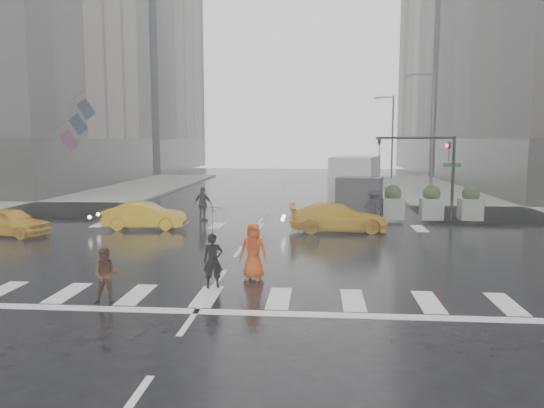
# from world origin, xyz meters

# --- Properties ---
(ground) EXTENTS (120.00, 120.00, 0.00)m
(ground) POSITION_xyz_m (0.00, 0.00, 0.00)
(ground) COLOR black
(ground) RESTS_ON ground
(sidewalk_nw) EXTENTS (35.00, 35.00, 0.15)m
(sidewalk_nw) POSITION_xyz_m (-19.50, 17.50, 0.07)
(sidewalk_nw) COLOR gray
(sidewalk_nw) RESTS_ON ground
(building_nw_far) EXTENTS (26.05, 26.05, 44.00)m
(building_nw_far) POSITION_xyz_m (-29.00, 56.00, 20.19)
(building_nw_far) COLOR #63605B
(building_nw_far) RESTS_ON ground
(building_ne_far) EXTENTS (26.05, 26.05, 36.00)m
(building_ne_far) POSITION_xyz_m (29.00, 56.00, 16.27)
(building_ne_far) COLOR gray
(building_ne_far) RESTS_ON ground
(road_markings) EXTENTS (18.00, 48.00, 0.01)m
(road_markings) POSITION_xyz_m (0.00, 0.00, 0.01)
(road_markings) COLOR silver
(road_markings) RESTS_ON ground
(traffic_signal_pole) EXTENTS (4.45, 0.42, 4.50)m
(traffic_signal_pole) POSITION_xyz_m (9.01, 8.01, 3.22)
(traffic_signal_pole) COLOR black
(traffic_signal_pole) RESTS_ON ground
(street_lamp_near) EXTENTS (2.15, 0.22, 9.00)m
(street_lamp_near) POSITION_xyz_m (10.87, 18.00, 4.95)
(street_lamp_near) COLOR #59595B
(street_lamp_near) RESTS_ON ground
(street_lamp_far) EXTENTS (2.15, 0.22, 9.00)m
(street_lamp_far) POSITION_xyz_m (10.87, 38.00, 4.95)
(street_lamp_far) COLOR #59595B
(street_lamp_far) RESTS_ON ground
(planter_west) EXTENTS (1.10, 1.10, 1.80)m
(planter_west) POSITION_xyz_m (7.00, 8.20, 0.98)
(planter_west) COLOR gray
(planter_west) RESTS_ON ground
(planter_mid) EXTENTS (1.10, 1.10, 1.80)m
(planter_mid) POSITION_xyz_m (9.00, 8.20, 0.98)
(planter_mid) COLOR gray
(planter_mid) RESTS_ON ground
(planter_east) EXTENTS (1.10, 1.10, 1.80)m
(planter_east) POSITION_xyz_m (11.00, 8.20, 0.98)
(planter_east) COLOR gray
(planter_east) RESTS_ON ground
(flag_cluster) EXTENTS (2.87, 3.06, 4.69)m
(flag_cluster) POSITION_xyz_m (-15.08, 18.50, 5.64)
(flag_cluster) COLOR #59595B
(flag_cluster) RESTS_ON ground
(pedestrian_black) EXTENTS (1.23, 1.24, 2.43)m
(pedestrian_black) POSITION_xyz_m (0.01, -5.12, 1.63)
(pedestrian_black) COLOR black
(pedestrian_black) RESTS_ON ground
(pedestrian_brown) EXTENTS (0.84, 0.73, 1.48)m
(pedestrian_brown) POSITION_xyz_m (-2.53, -6.76, 0.74)
(pedestrian_brown) COLOR #422517
(pedestrian_brown) RESTS_ON ground
(pedestrian_orange) EXTENTS (0.89, 0.61, 1.76)m
(pedestrian_orange) POSITION_xyz_m (1.06, -4.05, 0.89)
(pedestrian_orange) COLOR #BF410D
(pedestrian_orange) RESTS_ON ground
(pedestrian_far_a) EXTENTS (1.24, 1.00, 1.83)m
(pedestrian_far_a) POSITION_xyz_m (-3.00, 7.40, 0.92)
(pedestrian_far_a) COLOR black
(pedestrian_far_a) RESTS_ON ground
(pedestrian_far_b) EXTENTS (1.31, 1.29, 1.83)m
(pedestrian_far_b) POSITION_xyz_m (5.86, 6.84, 0.92)
(pedestrian_far_b) COLOR black
(pedestrian_far_b) RESTS_ON ground
(taxi_front) EXTENTS (4.00, 2.41, 1.27)m
(taxi_front) POSITION_xyz_m (-10.73, 2.43, 0.64)
(taxi_front) COLOR #D89A0B
(taxi_front) RESTS_ON ground
(taxi_mid) EXTENTS (4.02, 1.71, 1.29)m
(taxi_mid) POSITION_xyz_m (-5.30, 4.78, 0.64)
(taxi_mid) COLOR #D89A0B
(taxi_mid) RESTS_ON ground
(taxi_rear) EXTENTS (4.20, 2.16, 1.34)m
(taxi_rear) POSITION_xyz_m (4.00, 4.82, 0.67)
(taxi_rear) COLOR #D89A0B
(taxi_rear) RESTS_ON ground
(box_truck) EXTENTS (2.36, 6.28, 3.34)m
(box_truck) POSITION_xyz_m (5.24, 10.36, 1.78)
(box_truck) COLOR #BCBCBE
(box_truck) RESTS_ON ground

